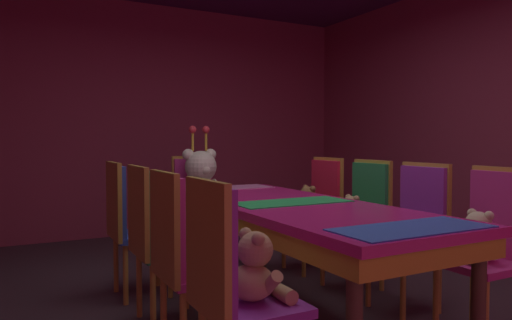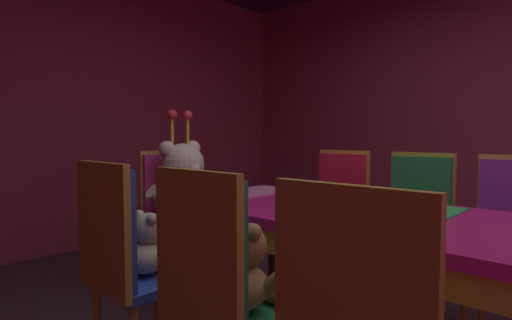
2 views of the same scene
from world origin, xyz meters
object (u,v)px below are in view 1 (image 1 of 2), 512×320
(throne_chair, at_px, (195,196))
(chair_right_0, at_px, (494,235))
(chair_left_2, at_px, (151,229))
(king_teddy_bear, at_px, (201,185))
(banquet_table, at_px, (292,216))
(chair_right_3, at_px, (321,201))
(chair_left_0, at_px, (225,274))
(teddy_left_1, at_px, (205,247))
(teddy_left_3, at_px, (145,216))
(teddy_right_3, at_px, (307,204))
(chair_left_1, at_px, (179,247))
(teddy_left_0, at_px, (256,271))
(teddy_right_2, at_px, (350,215))
(teddy_right_0, at_px, (477,240))
(teddy_left_2, at_px, (174,226))
(chair_left_3, at_px, (125,216))
(chair_right_1, at_px, (417,220))
(chair_right_2, at_px, (365,210))

(throne_chair, bearing_deg, chair_right_0, 18.34)
(chair_left_2, relative_size, king_teddy_bear, 1.21)
(banquet_table, xyz_separation_m, chair_right_3, (0.85, 0.86, -0.06))
(chair_left_0, height_order, chair_right_0, same)
(teddy_left_1, bearing_deg, chair_right_3, 35.99)
(chair_left_0, relative_size, teddy_left_3, 3.18)
(teddy_left_3, height_order, teddy_right_3, teddy_left_3)
(teddy_left_3, xyz_separation_m, chair_right_3, (1.57, -0.02, 0.01))
(chair_left_1, bearing_deg, teddy_left_0, -75.10)
(chair_right_0, distance_m, teddy_right_2, 1.12)
(teddy_right_0, bearing_deg, teddy_left_2, -38.55)
(banquet_table, bearing_deg, chair_left_3, 134.60)
(chair_right_1, distance_m, throne_chair, 2.18)
(teddy_left_0, bearing_deg, chair_left_0, 180.00)
(teddy_left_1, height_order, king_teddy_bear, king_teddy_bear)
(chair_right_1, relative_size, chair_right_3, 1.00)
(chair_left_0, relative_size, teddy_left_1, 3.33)
(teddy_left_3, height_order, teddy_right_2, teddy_left_3)
(chair_left_0, bearing_deg, teddy_left_2, 82.23)
(teddy_left_3, distance_m, teddy_right_0, 2.23)
(chair_left_3, relative_size, chair_right_0, 1.00)
(chair_left_3, bearing_deg, teddy_left_3, -0.00)
(chair_right_1, xyz_separation_m, throne_chair, (-0.85, 2.00, 0.00))
(chair_left_1, relative_size, chair_right_1, 1.00)
(chair_right_0, bearing_deg, teddy_right_3, -84.87)
(chair_left_2, distance_m, throne_chair, 1.68)
(teddy_left_3, height_order, teddy_right_0, teddy_left_3)
(chair_left_0, xyz_separation_m, teddy_left_0, (0.15, -0.00, -0.01))
(chair_left_1, distance_m, teddy_left_1, 0.14)
(teddy_left_2, relative_size, teddy_right_0, 1.14)
(chair_right_3, relative_size, king_teddy_bear, 1.21)
(teddy_left_1, xyz_separation_m, teddy_right_0, (1.41, -0.56, 0.00))
(teddy_left_0, bearing_deg, throne_chair, 74.81)
(chair_left_0, distance_m, chair_right_1, 1.79)
(chair_left_3, bearing_deg, teddy_right_0, -47.27)
(chair_left_0, xyz_separation_m, king_teddy_bear, (0.84, 2.41, 0.12))
(chair_left_3, xyz_separation_m, throne_chair, (0.87, 0.87, 0.00))
(chair_left_2, height_order, king_teddy_bear, king_teddy_bear)
(chair_right_3, bearing_deg, teddy_left_1, 35.99)
(chair_right_1, height_order, chair_right_3, same)
(chair_left_1, distance_m, teddy_right_2, 1.65)
(teddy_left_1, xyz_separation_m, chair_left_2, (-0.13, 0.56, 0.02))
(teddy_right_2, distance_m, chair_right_3, 0.60)
(chair_right_1, height_order, chair_right_2, same)
(banquet_table, distance_m, chair_right_0, 1.19)
(teddy_left_1, relative_size, teddy_right_2, 1.07)
(teddy_left_1, relative_size, teddy_left_3, 0.96)
(teddy_left_1, distance_m, chair_right_1, 1.55)
(teddy_left_2, distance_m, chair_right_3, 1.64)
(banquet_table, distance_m, chair_left_1, 0.89)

